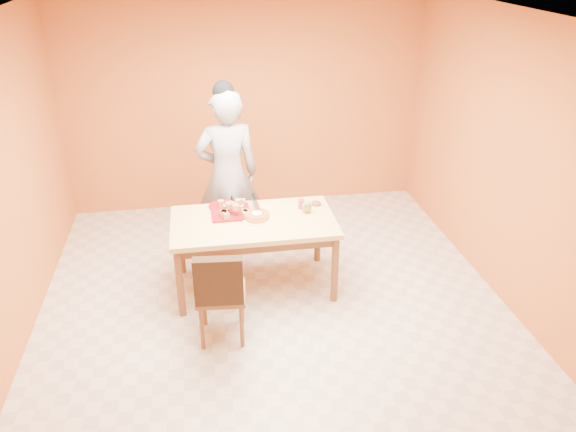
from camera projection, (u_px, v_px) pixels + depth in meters
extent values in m
plane|color=#BAAF9E|center=(275.00, 309.00, 5.45)|extent=(5.00, 5.00, 0.00)
plane|color=silver|center=(271.00, 17.00, 4.24)|extent=(5.00, 5.00, 0.00)
plane|color=#BA662B|center=(245.00, 104.00, 7.05)|extent=(4.50, 0.00, 4.50)
plane|color=#BA662B|center=(515.00, 165.00, 5.18)|extent=(0.00, 5.00, 5.00)
cube|color=#DCBE73|center=(253.00, 222.00, 5.49)|extent=(1.60, 0.90, 0.05)
cube|color=brown|center=(254.00, 229.00, 5.53)|extent=(1.48, 0.78, 0.10)
cylinder|color=brown|center=(180.00, 284.00, 5.21)|extent=(0.07, 0.07, 0.71)
cylinder|color=brown|center=(180.00, 243.00, 5.90)|extent=(0.07, 0.07, 0.71)
cylinder|color=brown|center=(335.00, 270.00, 5.43)|extent=(0.07, 0.07, 0.71)
cylinder|color=brown|center=(318.00, 232.00, 6.12)|extent=(0.07, 0.07, 0.71)
imported|color=gray|center=(228.00, 175.00, 6.05)|extent=(0.73, 0.51, 1.88)
cube|color=maroon|center=(231.00, 212.00, 5.61)|extent=(0.38, 0.38, 0.02)
cylinder|color=maroon|center=(222.00, 206.00, 5.75)|extent=(0.29, 0.29, 0.02)
cylinder|color=white|center=(257.00, 219.00, 5.49)|extent=(0.37, 0.37, 0.01)
cylinder|color=#CA7834|center=(257.00, 216.00, 5.47)|extent=(0.29, 0.29, 0.06)
cube|color=white|center=(256.00, 205.00, 5.62)|extent=(0.06, 0.27, 0.01)
ellipsoid|color=olive|center=(307.00, 207.00, 5.60)|extent=(0.11, 0.09, 0.13)
cylinder|color=#BE1C42|center=(302.00, 204.00, 5.70)|extent=(0.09, 0.09, 0.10)
cylinder|color=#3D1C10|center=(316.00, 204.00, 5.78)|extent=(0.11, 0.11, 0.03)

